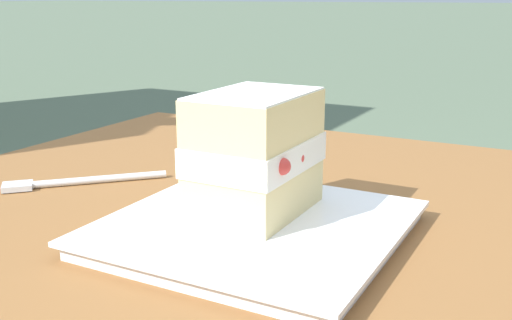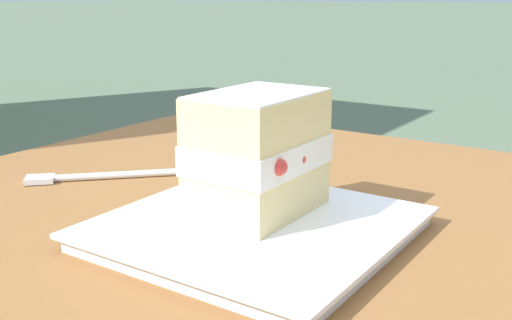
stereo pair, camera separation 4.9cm
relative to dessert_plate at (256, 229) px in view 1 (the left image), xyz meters
The scene contains 3 objects.
dessert_plate is the anchor object (origin of this frame).
cake_slice 0.06m from the dessert_plate, 29.89° to the left, with size 0.12×0.09×0.10m.
dessert_fork 0.24m from the dessert_plate, 81.00° to the left, with size 0.13×0.13×0.01m.
Camera 1 is at (-0.27, -0.24, 0.89)m, focal length 42.84 mm.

